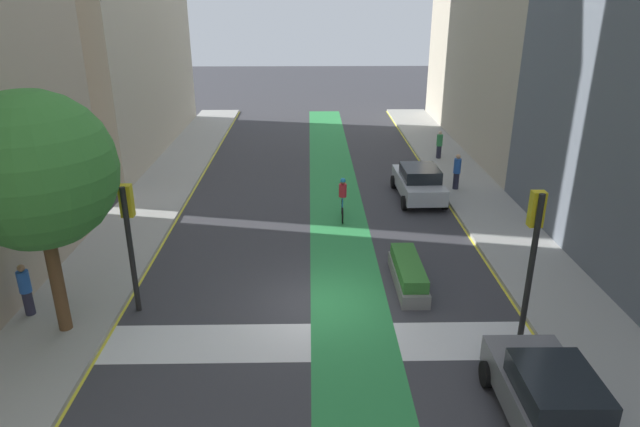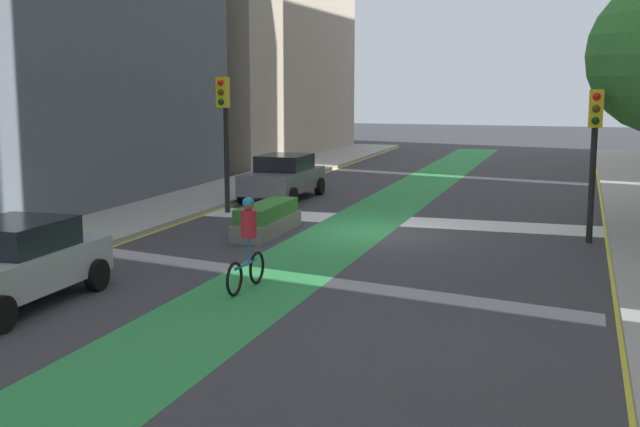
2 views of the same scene
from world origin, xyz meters
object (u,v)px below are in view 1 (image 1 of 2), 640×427
traffic_signal_near_right (533,239)px  street_tree_near (35,171)px  traffic_signal_near_left (129,224)px  pedestrian_sidewalk_right_a (457,171)px  pedestrian_sidewalk_right_b (439,144)px  pedestrian_sidewalk_left_a (26,289)px  car_silver_right_far (419,182)px  cyclist_in_lane (343,198)px  median_planter (408,274)px  car_grey_right_near (551,401)px

traffic_signal_near_right → street_tree_near: size_ratio=0.64×
traffic_signal_near_left → pedestrian_sidewalk_right_a: bearing=40.5°
pedestrian_sidewalk_right_b → pedestrian_sidewalk_left_a: bearing=-133.7°
car_silver_right_far → pedestrian_sidewalk_left_a: bearing=-142.9°
cyclist_in_lane → pedestrian_sidewalk_right_a: size_ratio=1.08×
traffic_signal_near_left → pedestrian_sidewalk_right_a: traffic_signal_near_left is taller
cyclist_in_lane → street_tree_near: size_ratio=0.28×
street_tree_near → median_planter: 11.31m
pedestrian_sidewalk_right_a → median_planter: size_ratio=0.53×
street_tree_near → pedestrian_sidewalk_right_b: bearing=50.1°
traffic_signal_near_right → cyclist_in_lane: (-4.43, 8.78, -2.03)m
pedestrian_sidewalk_right_a → street_tree_near: street_tree_near is taller
pedestrian_sidewalk_left_a → median_planter: pedestrian_sidewalk_left_a is taller
traffic_signal_near_right → pedestrian_sidewalk_right_b: (1.58, 17.56, -2.06)m
cyclist_in_lane → street_tree_near: street_tree_near is taller
traffic_signal_near_right → traffic_signal_near_left: traffic_signal_near_right is taller
traffic_signal_near_left → car_grey_right_near: traffic_signal_near_left is taller
median_planter → street_tree_near: bearing=-165.6°
traffic_signal_near_right → pedestrian_sidewalk_right_b: 17.75m
cyclist_in_lane → car_grey_right_near: bearing=-72.9°
traffic_signal_near_left → pedestrian_sidewalk_right_b: size_ratio=2.51×
cyclist_in_lane → street_tree_near: (-8.27, -8.32, 3.81)m
cyclist_in_lane → median_planter: cyclist_in_lane is taller
pedestrian_sidewalk_right_a → car_grey_right_near: bearing=-96.8°
traffic_signal_near_left → pedestrian_sidewalk_right_a: size_ratio=2.30×
pedestrian_sidewalk_right_a → car_silver_right_far: bearing=-155.0°
traffic_signal_near_right → street_tree_near: street_tree_near is taller
pedestrian_sidewalk_right_a → pedestrian_sidewalk_left_a: bearing=-144.3°
traffic_signal_near_left → car_grey_right_near: bearing=-27.0°
traffic_signal_near_right → car_grey_right_near: 4.22m
traffic_signal_near_right → car_grey_right_near: size_ratio=1.02×
pedestrian_sidewalk_right_b → street_tree_near: street_tree_near is taller
traffic_signal_near_right → car_grey_right_near: (-0.64, -3.54, -2.20)m
pedestrian_sidewalk_left_a → pedestrian_sidewalk_right_a: bearing=35.7°
street_tree_near → traffic_signal_near_left: bearing=37.2°
car_grey_right_near → cyclist_in_lane: size_ratio=2.27×
cyclist_in_lane → pedestrian_sidewalk_left_a: bearing=-141.9°
car_grey_right_near → street_tree_near: bearing=161.7°
pedestrian_sidewalk_right_a → median_planter: (-3.83, -9.15, -0.62)m
pedestrian_sidewalk_right_b → street_tree_near: 22.61m
car_grey_right_near → pedestrian_sidewalk_right_b: (2.22, 21.10, 0.14)m
car_grey_right_near → cyclist_in_lane: (-3.79, 12.32, 0.17)m
traffic_signal_near_right → pedestrian_sidewalk_right_a: size_ratio=2.50×
cyclist_in_lane → traffic_signal_near_right: bearing=-63.2°
street_tree_near → median_planter: (10.11, 2.59, -4.37)m
cyclist_in_lane → pedestrian_sidewalk_right_a: (5.66, 3.42, 0.06)m
car_silver_right_far → cyclist_in_lane: cyclist_in_lane is taller
traffic_signal_near_left → pedestrian_sidewalk_left_a: traffic_signal_near_left is taller
car_grey_right_near → pedestrian_sidewalk_right_a: 15.85m
traffic_signal_near_left → car_grey_right_near: size_ratio=0.93×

